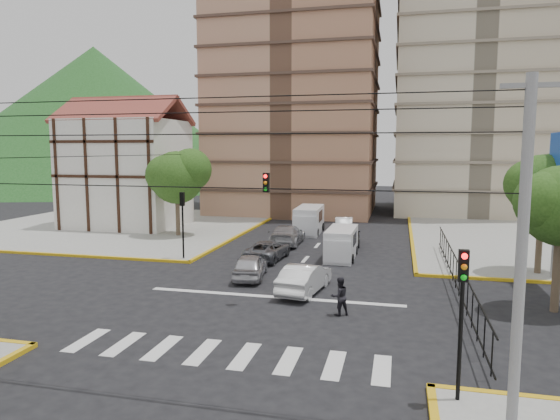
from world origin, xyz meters
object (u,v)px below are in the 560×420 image
(car_white_front_right, at_px, (305,278))
(traffic_light_nw, at_px, (183,214))
(traffic_light_se, at_px, (462,300))
(pedestrian_crosswalk, at_px, (339,296))
(van_left_lane, at_px, (309,221))
(van_right_lane, at_px, (341,244))
(car_silver_front_left, at_px, (250,266))

(car_white_front_right, bearing_deg, traffic_light_nw, -21.98)
(traffic_light_se, bearing_deg, pedestrian_crosswalk, 121.12)
(car_white_front_right, bearing_deg, pedestrian_crosswalk, 133.25)
(van_left_lane, bearing_deg, van_right_lane, -69.18)
(car_white_front_right, height_order, pedestrian_crosswalk, pedestrian_crosswalk)
(van_right_lane, bearing_deg, traffic_light_se, -72.58)
(van_right_lane, xyz_separation_m, van_left_lane, (-3.93, 9.56, 0.14))
(van_right_lane, xyz_separation_m, car_white_front_right, (-0.92, -8.29, -0.24))
(van_left_lane, bearing_deg, pedestrian_crosswalk, -77.66)
(van_right_lane, relative_size, car_silver_front_left, 1.10)
(van_right_lane, height_order, van_left_lane, van_left_lane)
(traffic_light_se, relative_size, van_left_lane, 0.84)
(van_left_lane, relative_size, car_silver_front_left, 1.25)
(van_right_lane, relative_size, pedestrian_crosswalk, 2.66)
(van_left_lane, xyz_separation_m, car_white_front_right, (3.01, -17.85, -0.38))
(van_right_lane, xyz_separation_m, car_silver_front_left, (-4.47, -6.18, -0.29))
(traffic_light_nw, relative_size, van_left_lane, 0.84)
(traffic_light_se, relative_size, car_white_front_right, 0.96)
(van_left_lane, relative_size, car_white_front_right, 1.14)
(traffic_light_nw, xyz_separation_m, car_white_front_right, (9.18, -5.43, -2.36))
(traffic_light_nw, xyz_separation_m, pedestrian_crosswalk, (11.35, -8.56, -2.25))
(van_right_lane, height_order, pedestrian_crosswalk, van_right_lane)
(traffic_light_se, height_order, van_right_lane, traffic_light_se)
(car_silver_front_left, relative_size, car_white_front_right, 0.91)
(van_left_lane, height_order, pedestrian_crosswalk, van_left_lane)
(van_left_lane, relative_size, pedestrian_crosswalk, 3.03)
(van_right_lane, bearing_deg, traffic_light_nw, -163.33)
(traffic_light_nw, bearing_deg, van_left_lane, 63.59)
(traffic_light_se, distance_m, pedestrian_crosswalk, 8.53)
(van_right_lane, bearing_deg, car_silver_front_left, -125.05)
(car_silver_front_left, height_order, pedestrian_crosswalk, pedestrian_crosswalk)
(car_silver_front_left, relative_size, pedestrian_crosswalk, 2.42)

